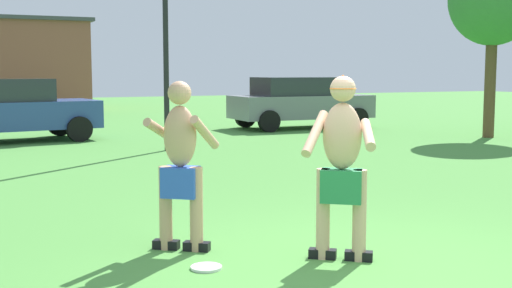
{
  "coord_description": "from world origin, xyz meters",
  "views": [
    {
      "loc": [
        -3.38,
        -4.77,
        1.78
      ],
      "look_at": [
        -0.68,
        0.99,
        1.07
      ],
      "focal_mm": 46.65,
      "sensor_mm": 36.0,
      "label": 1
    }
  ],
  "objects_px": {
    "frisbee": "(206,267)",
    "car_gray_mid_lot": "(300,102)",
    "player_in_blue": "(181,162)",
    "tree_right_field": "(493,0)",
    "car_blue_far_end": "(6,109)",
    "player_with_cap": "(342,159)"
  },
  "relations": [
    {
      "from": "car_gray_mid_lot",
      "to": "tree_right_field",
      "type": "relative_size",
      "value": 0.89
    },
    {
      "from": "tree_right_field",
      "to": "frisbee",
      "type": "bearing_deg",
      "value": -144.39
    },
    {
      "from": "car_blue_far_end",
      "to": "tree_right_field",
      "type": "height_order",
      "value": "tree_right_field"
    },
    {
      "from": "tree_right_field",
      "to": "car_gray_mid_lot",
      "type": "bearing_deg",
      "value": 124.16
    },
    {
      "from": "player_with_cap",
      "to": "player_in_blue",
      "type": "distance_m",
      "value": 1.58
    },
    {
      "from": "player_in_blue",
      "to": "car_blue_far_end",
      "type": "relative_size",
      "value": 0.37
    },
    {
      "from": "player_in_blue",
      "to": "car_gray_mid_lot",
      "type": "xyz_separation_m",
      "value": [
        7.9,
        11.94,
        -0.06
      ]
    },
    {
      "from": "car_blue_far_end",
      "to": "tree_right_field",
      "type": "bearing_deg",
      "value": -19.8
    },
    {
      "from": "frisbee",
      "to": "car_gray_mid_lot",
      "type": "height_order",
      "value": "car_gray_mid_lot"
    },
    {
      "from": "frisbee",
      "to": "car_blue_far_end",
      "type": "height_order",
      "value": "car_blue_far_end"
    },
    {
      "from": "player_in_blue",
      "to": "car_gray_mid_lot",
      "type": "relative_size",
      "value": 0.39
    },
    {
      "from": "player_with_cap",
      "to": "car_gray_mid_lot",
      "type": "bearing_deg",
      "value": 62.73
    },
    {
      "from": "player_in_blue",
      "to": "car_blue_far_end",
      "type": "distance_m",
      "value": 11.51
    },
    {
      "from": "player_in_blue",
      "to": "tree_right_field",
      "type": "bearing_deg",
      "value": 33.14
    },
    {
      "from": "car_gray_mid_lot",
      "to": "car_blue_far_end",
      "type": "bearing_deg",
      "value": -177.0
    },
    {
      "from": "player_with_cap",
      "to": "frisbee",
      "type": "relative_size",
      "value": 6.13
    },
    {
      "from": "player_with_cap",
      "to": "frisbee",
      "type": "bearing_deg",
      "value": 168.21
    },
    {
      "from": "player_in_blue",
      "to": "car_gray_mid_lot",
      "type": "bearing_deg",
      "value": 56.49
    },
    {
      "from": "player_in_blue",
      "to": "car_blue_far_end",
      "type": "bearing_deg",
      "value": 93.5
    },
    {
      "from": "player_with_cap",
      "to": "car_blue_far_end",
      "type": "height_order",
      "value": "player_with_cap"
    },
    {
      "from": "frisbee",
      "to": "tree_right_field",
      "type": "distance_m",
      "value": 14.12
    },
    {
      "from": "player_in_blue",
      "to": "frisbee",
      "type": "relative_size",
      "value": 5.91
    }
  ]
}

